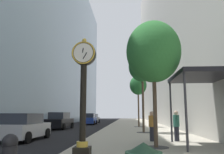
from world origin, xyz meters
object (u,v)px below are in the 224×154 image
object	(u,v)px
street_tree_near	(153,52)
bollard_third	(83,133)
car_blue_mid	(90,119)
pedestrian_walking	(152,125)
car_grey_trailing	(93,119)
street_clock	(83,90)
car_black_far	(60,121)
street_tree_mid_near	(142,67)
pedestrian_by_clock	(176,125)
car_silver_near	(24,127)
street_tree_mid_far	(138,86)

from	to	relation	value
street_tree_near	bollard_third	bearing A→B (deg)	171.63
street_tree_near	car_blue_mid	world-z (taller)	street_tree_near
pedestrian_walking	car_grey_trailing	xyz separation A→B (m)	(-7.43, 27.17, -0.19)
bollard_third	pedestrian_walking	world-z (taller)	pedestrian_walking
street_clock	bollard_third	xyz separation A→B (m)	(-0.57, 3.02, -1.70)
pedestrian_walking	car_grey_trailing	world-z (taller)	pedestrian_walking
pedestrian_walking	car_black_far	world-z (taller)	car_black_far
street_tree_mid_near	car_blue_mid	bearing A→B (deg)	113.50
street_clock	bollard_third	distance (m)	3.51
street_tree_near	pedestrian_by_clock	bearing A→B (deg)	60.17
street_clock	car_grey_trailing	size ratio (longest dim) A/B	0.90
street_tree_mid_near	car_grey_trailing	bearing A→B (deg)	108.95
car_blue_mid	street_clock	bearing A→B (deg)	-80.98
pedestrian_by_clock	car_black_far	xyz separation A→B (m)	(-9.77, 11.19, -0.15)
car_silver_near	car_grey_trailing	bearing A→B (deg)	89.67
street_tree_near	car_blue_mid	size ratio (longest dim) A/B	1.33
pedestrian_walking	car_black_far	bearing A→B (deg)	126.80
street_clock	pedestrian_walking	distance (m)	5.80
street_tree_mid_far	pedestrian_walking	size ratio (longest dim) A/B	3.70
pedestrian_walking	car_silver_near	xyz separation A→B (m)	(-7.58, 1.01, -0.19)
street_tree_near	pedestrian_by_clock	distance (m)	4.43
street_tree_mid_far	pedestrian_walking	distance (m)	14.37
pedestrian_by_clock	pedestrian_walking	bearing A→B (deg)	-175.73
pedestrian_by_clock	car_blue_mid	distance (m)	23.28
car_silver_near	car_blue_mid	size ratio (longest dim) A/B	0.97
car_black_far	street_tree_mid_far	bearing A→B (deg)	17.01
street_clock	street_tree_mid_far	size ratio (longest dim) A/B	0.71
car_silver_near	car_black_far	size ratio (longest dim) A/B	0.94
car_black_far	car_grey_trailing	size ratio (longest dim) A/B	0.97
car_black_far	car_grey_trailing	distance (m)	15.92
car_silver_near	car_black_far	world-z (taller)	car_black_far
street_clock	street_tree_near	distance (m)	4.24
street_clock	car_silver_near	bearing A→B (deg)	128.98
bollard_third	car_blue_mid	bearing A→B (deg)	98.79
car_blue_mid	bollard_third	bearing A→B (deg)	-81.21
bollard_third	street_tree_mid_near	bearing A→B (deg)	66.38
pedestrian_by_clock	street_tree_near	bearing A→B (deg)	-119.83
street_tree_near	car_grey_trailing	distance (m)	30.63
street_tree_mid_far	pedestrian_by_clock	world-z (taller)	street_tree_mid_far
car_silver_near	car_grey_trailing	xyz separation A→B (m)	(0.15, 26.16, -0.00)
street_tree_mid_near	car_black_far	world-z (taller)	street_tree_mid_near
street_tree_mid_far	car_grey_trailing	bearing A→B (deg)	118.89
bollard_third	street_tree_mid_far	bearing A→B (deg)	78.04
street_clock	car_silver_near	distance (m)	7.74
car_black_far	pedestrian_by_clock	bearing A→B (deg)	-48.88
bollard_third	car_blue_mid	xyz separation A→B (m)	(-3.66, 23.66, 0.10)
street_tree_mid_far	car_grey_trailing	distance (m)	15.75
bollard_third	pedestrian_walking	distance (m)	3.88
street_tree_near	car_black_far	size ratio (longest dim) A/B	1.28
street_tree_mid_far	car_silver_near	size ratio (longest dim) A/B	1.40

